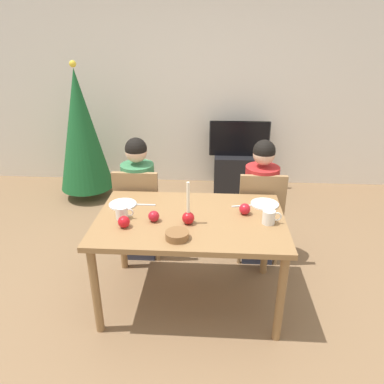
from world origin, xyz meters
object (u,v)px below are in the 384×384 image
Objects in this scene: chair_right at (260,211)px; apple_by_left_plate at (124,222)px; person_left_child at (139,201)px; person_right_child at (260,204)px; dining_table at (190,227)px; tv_stand at (237,172)px; plate_left at (123,204)px; candle_centerpiece at (188,215)px; bowl_walnuts at (177,235)px; chair_left at (139,208)px; plate_right at (265,204)px; mug_right at (269,217)px; mug_left at (122,213)px; christmas_tree at (81,131)px; apple_near_candle at (154,216)px; apple_by_right_mug at (245,209)px; tv at (239,139)px.

chair_right is 1.34m from apple_by_left_plate.
person_right_child is (1.11, 0.00, 0.00)m from person_left_child.
dining_table is at bearing -50.97° from person_left_child.
plate_left is at bearing -116.36° from tv_stand.
bowl_walnuts is (-0.06, -0.21, -0.04)m from candle_centerpiece.
chair_left reaches higher than apple_by_left_plate.
chair_left is at bearing 126.23° from candle_centerpiece.
person_left_child is 5.29× the size of plate_right.
candle_centerpiece is 2.34× the size of mug_right.
mug_left reaches higher than bowl_walnuts.
mug_left is 0.97× the size of mug_right.
chair_left is at bearing 94.50° from apple_by_left_plate.
christmas_tree reaches higher than tv_stand.
person_right_child reaches higher than mug_right.
dining_table is 0.59m from mug_right.
chair_right is at bearing 38.25° from apple_near_candle.
apple_near_candle is (-0.76, -2.37, 0.55)m from tv_stand.
candle_centerpiece is at bearing -4.42° from apple_near_candle.
plate_right is 2.59× the size of apple_by_left_plate.
person_left_child is at bearing 124.99° from candle_centerpiece.
dining_table is 1.19× the size of person_right_child.
bowl_walnuts is at bearing -30.75° from mug_left.
tv_stand is at bearing 72.22° from apple_near_candle.
person_left_child is 0.69× the size of christmas_tree.
plate_right is at bearing -92.51° from person_right_child.
chair_left is at bearing 130.49° from dining_table.
tv_stand is 7.49× the size of apple_by_right_mug.
tv is at bearing 93.36° from person_right_child.
mug_left reaches higher than plate_right.
mug_right is at bearing -39.30° from apple_by_right_mug.
mug_right reaches higher than tv_stand.
mug_right is 0.21m from apple_by_right_mug.
christmas_tree reaches higher than apple_near_candle.
tv reaches higher than bowl_walnuts.
chair_left is 6.53× the size of mug_right.
christmas_tree is 2.63m from apple_by_right_mug.
tv reaches higher than apple_by_left_plate.
apple_by_right_mug is at bearing 7.90° from mug_left.
person_right_child is 0.73m from mug_right.
tv_stand is 2.51m from candle_centerpiece.
dining_table is 6.45× the size of plate_left.
chair_left is 1.30m from mug_right.
apple_by_right_mug is (0.96, -0.10, 0.04)m from plate_left.
chair_right is 0.62m from apple_by_right_mug.
plate_left is 0.23m from mug_left.
mug_left is at bearing 173.57° from apple_near_candle.
bowl_walnuts is at bearing -18.49° from apple_by_left_plate.
person_left_child is 13.71× the size of apple_by_left_plate.
plate_right is at bearing 40.49° from bowl_walnuts.
dining_table is at bearing 175.01° from mug_right.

